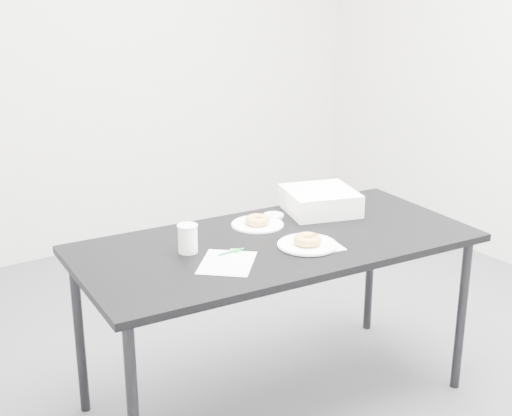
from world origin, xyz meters
TOP-DOWN VIEW (x-y plane):
  - floor at (0.00, 0.00)m, footprint 4.00×4.00m
  - wall_back at (0.00, 2.00)m, footprint 4.00×0.02m
  - table at (-0.15, -0.19)m, footprint 1.71×0.91m
  - scorecard at (-0.45, -0.28)m, footprint 0.31×0.31m
  - logo_patch at (-0.37, -0.20)m, footprint 0.06×0.06m
  - pen at (-0.39, -0.21)m, footprint 0.11×0.01m
  - napkin at (-0.06, -0.34)m, footprint 0.20×0.20m
  - plate_near at (-0.09, -0.32)m, footprint 0.24×0.24m
  - donut_near at (-0.09, -0.32)m, footprint 0.15×0.15m
  - plate_far at (-0.12, 0.00)m, footprint 0.23×0.23m
  - donut_far at (-0.12, 0.00)m, footprint 0.13×0.13m
  - coffee_cup at (-0.52, -0.10)m, footprint 0.08×0.08m
  - cup_lid at (0.01, 0.06)m, footprint 0.09×0.09m
  - bakery_box at (0.23, 0.00)m, footprint 0.38×0.38m

SIDE VIEW (x-z plane):
  - floor at x=0.00m, z-range 0.00..0.00m
  - table at x=-0.15m, z-range 0.32..1.07m
  - scorecard at x=-0.45m, z-range 0.75..0.75m
  - napkin at x=-0.06m, z-range 0.75..0.75m
  - plate_far at x=-0.12m, z-range 0.75..0.76m
  - logo_patch at x=-0.37m, z-range 0.75..0.76m
  - pen at x=-0.39m, z-range 0.75..0.76m
  - cup_lid at x=0.01m, z-range 0.75..0.76m
  - plate_near at x=-0.09m, z-range 0.75..0.76m
  - donut_far at x=-0.12m, z-range 0.76..0.79m
  - donut_near at x=-0.09m, z-range 0.76..0.80m
  - bakery_box at x=0.23m, z-range 0.75..0.85m
  - coffee_cup at x=-0.52m, z-range 0.75..0.87m
  - wall_back at x=0.00m, z-range 0.00..2.70m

